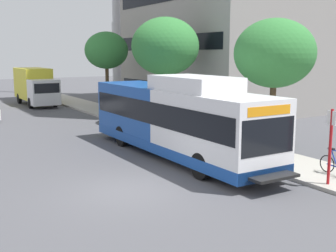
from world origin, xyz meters
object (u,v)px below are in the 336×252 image
at_px(street_tree_near_stop, 275,54).
at_px(box_truck_background, 35,86).
at_px(transit_bus, 176,119).
at_px(street_tree_mid_block, 165,46).
at_px(street_tree_far_block, 106,51).
at_px(bus_stop_sign_pole, 330,141).

bearing_deg(street_tree_near_stop, box_truck_background, 99.74).
xyz_separation_m(transit_bus, street_tree_mid_block, (4.14, 7.85, 3.29)).
distance_m(street_tree_mid_block, street_tree_far_block, 8.33).
height_order(street_tree_near_stop, street_tree_far_block, street_tree_far_block).
height_order(street_tree_far_block, box_truck_background, street_tree_far_block).
relative_size(street_tree_far_block, box_truck_background, 0.87).
relative_size(bus_stop_sign_pole, street_tree_far_block, 0.42).
relative_size(transit_bus, box_truck_background, 1.75).
xyz_separation_m(transit_bus, street_tree_far_block, (3.68, 16.16, 3.08)).
height_order(street_tree_near_stop, box_truck_background, street_tree_near_stop).
bearing_deg(transit_bus, street_tree_far_block, 77.17).
bearing_deg(street_tree_far_block, bus_stop_sign_pole, -94.27).
height_order(bus_stop_sign_pole, street_tree_far_block, street_tree_far_block).
relative_size(bus_stop_sign_pole, box_truck_background, 0.37).
bearing_deg(street_tree_near_stop, transit_bus, 153.96).
bearing_deg(street_tree_near_stop, street_tree_far_block, 90.78).
distance_m(bus_stop_sign_pole, box_truck_background, 29.57).
bearing_deg(street_tree_mid_block, street_tree_far_block, 93.16).
height_order(transit_bus, street_tree_mid_block, street_tree_mid_block).
bearing_deg(street_tree_mid_block, bus_stop_sign_pole, -98.49).
bearing_deg(box_truck_background, street_tree_near_stop, -80.26).
bearing_deg(transit_bus, bus_stop_sign_pole, -73.37).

